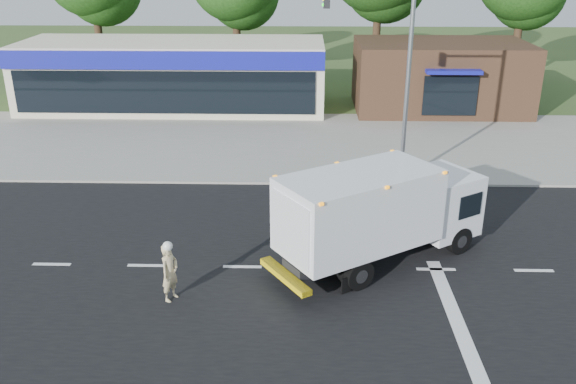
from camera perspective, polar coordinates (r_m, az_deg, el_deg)
ground at (r=19.10m, az=4.77°, el=-7.14°), size 120.00×120.00×0.00m
road_asphalt at (r=19.10m, az=4.77°, el=-7.13°), size 60.00×14.00×0.02m
sidewalk at (r=26.53m, az=3.88°, el=1.68°), size 60.00×2.40×0.12m
parking_apron at (r=32.03m, az=3.50°, el=5.24°), size 60.00×9.00×0.02m
lane_markings at (r=18.06m, az=9.33°, el=-9.18°), size 55.20×7.00×0.01m
ems_box_truck at (r=18.78m, az=8.51°, el=-1.65°), size 7.14×5.74×3.15m
emergency_worker at (r=17.38m, az=-11.01°, el=-7.30°), size 0.64×0.74×1.81m
retail_strip_mall at (r=38.10m, az=-10.61°, el=10.75°), size 18.00×6.20×4.00m
brown_storefront at (r=38.21m, az=14.02°, el=10.49°), size 10.00×6.70×4.00m
traffic_signal_pole at (r=24.87m, az=9.76°, el=11.67°), size 3.51×0.25×8.00m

